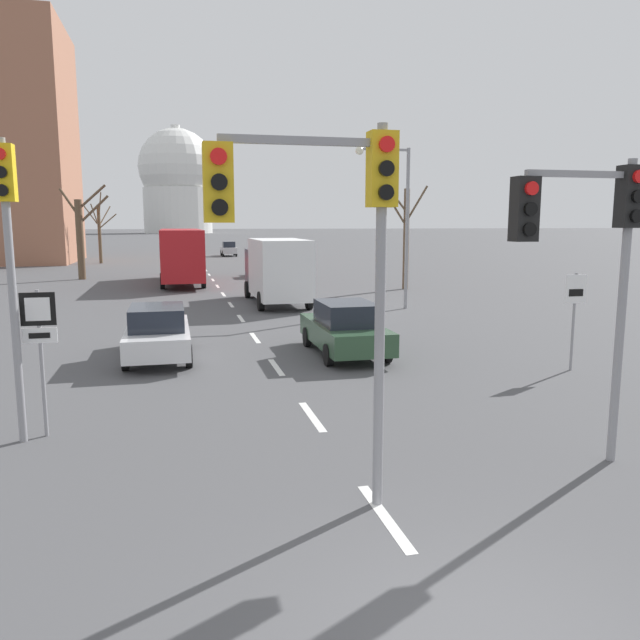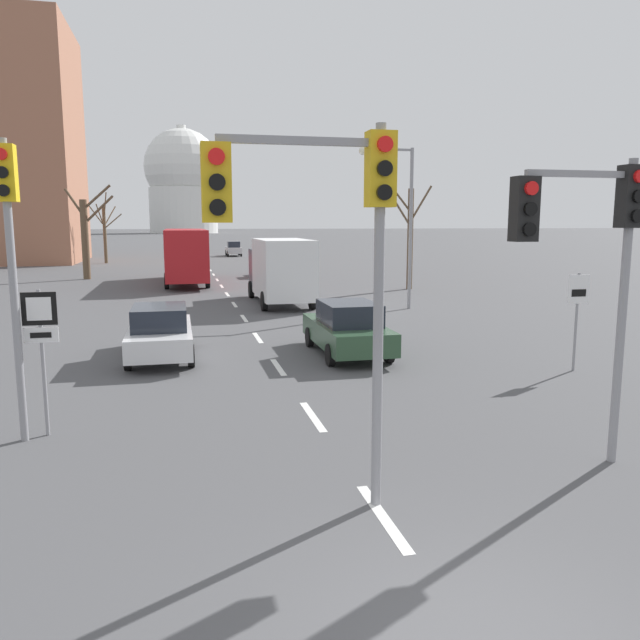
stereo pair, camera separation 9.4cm
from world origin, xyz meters
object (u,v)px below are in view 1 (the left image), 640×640
(traffic_signal_near_right, at_px, (592,236))
(delivery_truck, at_px, (277,269))
(traffic_signal_centre_tall, at_px, (327,221))
(street_lamp_right, at_px, (396,209))
(route_sign_post, at_px, (40,337))
(sedan_near_left, at_px, (269,265))
(sedan_mid_centre, at_px, (229,249))
(sedan_near_right, at_px, (158,332))
(sedan_far_left, at_px, (345,328))
(speed_limit_sign, at_px, (575,305))
(traffic_signal_near_left, at_px, (8,235))
(city_bus, at_px, (181,252))

(traffic_signal_near_right, xyz_separation_m, delivery_truck, (-1.47, 21.18, -2.00))
(traffic_signal_centre_tall, height_order, street_lamp_right, street_lamp_right)
(traffic_signal_centre_tall, height_order, route_sign_post, traffic_signal_centre_tall)
(traffic_signal_centre_tall, bearing_deg, sedan_near_left, 82.54)
(sedan_near_left, height_order, sedan_mid_centre, sedan_mid_centre)
(sedan_near_right, bearing_deg, sedan_far_left, -7.66)
(traffic_signal_centre_tall, distance_m, sedan_far_left, 10.67)
(speed_limit_sign, height_order, street_lamp_right, street_lamp_right)
(route_sign_post, bearing_deg, traffic_signal_near_left, -150.21)
(sedan_mid_centre, bearing_deg, city_bus, -100.09)
(speed_limit_sign, xyz_separation_m, delivery_truck, (-5.41, 15.39, -0.07))
(street_lamp_right, bearing_deg, traffic_signal_near_left, -129.89)
(speed_limit_sign, distance_m, delivery_truck, 16.31)
(traffic_signal_near_right, relative_size, sedan_near_left, 1.17)
(sedan_near_left, bearing_deg, sedan_far_left, -94.00)
(traffic_signal_centre_tall, distance_m, sedan_near_left, 37.98)
(traffic_signal_near_left, distance_m, sedan_near_right, 7.57)
(traffic_signal_near_left, relative_size, traffic_signal_centre_tall, 1.03)
(speed_limit_sign, bearing_deg, sedan_near_right, 159.42)
(route_sign_post, height_order, sedan_mid_centre, route_sign_post)
(sedan_near_left, relative_size, sedan_near_right, 0.91)
(city_bus, bearing_deg, sedan_near_right, -92.64)
(street_lamp_right, height_order, sedan_far_left, street_lamp_right)
(sedan_near_right, bearing_deg, traffic_signal_near_left, -108.73)
(street_lamp_right, relative_size, sedan_mid_centre, 1.71)
(speed_limit_sign, height_order, city_bus, city_bus)
(sedan_mid_centre, distance_m, delivery_truck, 44.89)
(traffic_signal_centre_tall, relative_size, traffic_signal_near_right, 1.06)
(street_lamp_right, relative_size, delivery_truck, 1.00)
(speed_limit_sign, xyz_separation_m, sedan_near_left, (-3.40, 31.08, -0.96))
(traffic_signal_near_left, xyz_separation_m, street_lamp_right, (12.57, 15.04, 0.84))
(traffic_signal_near_left, relative_size, traffic_signal_near_right, 1.09)
(traffic_signal_centre_tall, height_order, sedan_near_left, traffic_signal_centre_tall)
(sedan_near_right, xyz_separation_m, sedan_far_left, (5.42, -0.73, 0.02))
(sedan_mid_centre, bearing_deg, sedan_near_left, -89.25)
(speed_limit_sign, xyz_separation_m, city_bus, (-9.71, 26.95, 0.28))
(sedan_near_right, relative_size, sedan_far_left, 1.02)
(traffic_signal_near_left, distance_m, street_lamp_right, 19.62)
(traffic_signal_centre_tall, bearing_deg, street_lamp_right, 67.37)
(sedan_mid_centre, height_order, city_bus, city_bus)
(traffic_signal_near_right, xyz_separation_m, street_lamp_right, (3.50, 18.26, 0.83))
(traffic_signal_centre_tall, distance_m, street_lamp_right, 20.50)
(sedan_mid_centre, bearing_deg, speed_limit_sign, -86.41)
(sedan_near_left, bearing_deg, traffic_signal_centre_tall, -97.46)
(traffic_signal_near_right, relative_size, street_lamp_right, 0.68)
(sedan_near_right, relative_size, city_bus, 0.42)
(traffic_signal_near_right, relative_size, sedan_far_left, 1.09)
(traffic_signal_near_right, xyz_separation_m, sedan_mid_centre, (0.15, 66.04, -2.84))
(speed_limit_sign, relative_size, sedan_near_left, 0.62)
(city_bus, bearing_deg, traffic_signal_centre_tall, -87.62)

